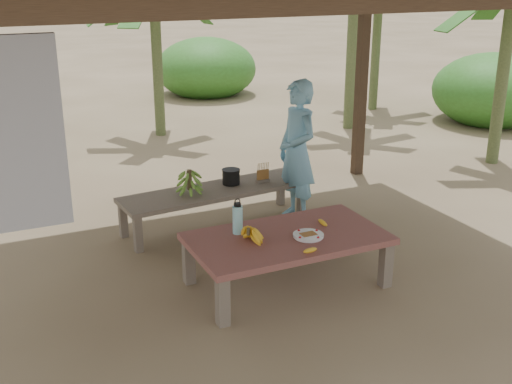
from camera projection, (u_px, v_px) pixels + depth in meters
name	position (u px, v px, depth m)	size (l,w,h in m)	color
ground	(245.00, 275.00, 6.25)	(80.00, 80.00, 0.00)	brown
work_table	(287.00, 242.00, 5.92)	(1.80, 1.01, 0.50)	brown
bench	(216.00, 194.00, 7.31)	(2.25, 0.81, 0.45)	brown
ripe_banana_bunch	(248.00, 235.00, 5.72)	(0.25, 0.22, 0.15)	yellow
plate	(308.00, 236.00, 5.85)	(0.28, 0.28, 0.04)	white
loose_banana_front	(310.00, 250.00, 5.54)	(0.04, 0.18, 0.04)	yellow
loose_banana_side	(323.00, 223.00, 6.14)	(0.04, 0.13, 0.04)	yellow
water_flask	(238.00, 219.00, 5.90)	(0.09, 0.09, 0.34)	#3DB6BE
green_banana_stalk	(189.00, 181.00, 7.09)	(0.26, 0.26, 0.29)	#598C2D
cooking_pot	(231.00, 177.00, 7.43)	(0.20, 0.20, 0.17)	black
skewer_rack	(263.00, 172.00, 7.49)	(0.18, 0.08, 0.24)	#A57F47
woman	(297.00, 152.00, 7.37)	(0.61, 0.40, 1.66)	#6DACCF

